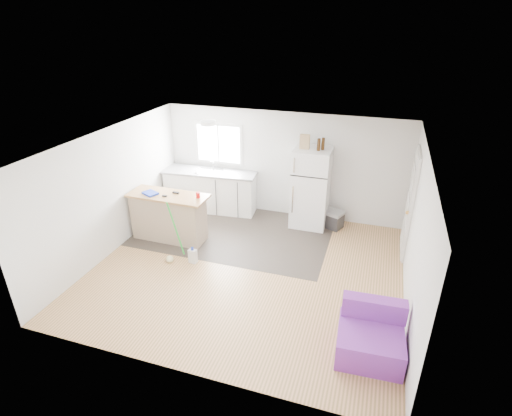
{
  "coord_description": "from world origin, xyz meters",
  "views": [
    {
      "loc": [
        2.05,
        -5.82,
        4.23
      ],
      "look_at": [
        -0.06,
        0.7,
        0.93
      ],
      "focal_mm": 28.0,
      "sensor_mm": 36.0,
      "label": 1
    }
  ],
  "objects_px": {
    "cardboard_box": "(305,142)",
    "bottle_left": "(319,145)",
    "cleaner_jug": "(193,256)",
    "peninsula": "(169,216)",
    "cooler": "(331,218)",
    "refrigerator": "(311,188)",
    "bottle_right": "(323,144)",
    "mop": "(172,251)",
    "purple_seat": "(370,337)",
    "blue_tray": "(150,193)",
    "red_cup": "(198,195)",
    "kitchen_cabinets": "(211,190)"
  },
  "relations": [
    {
      "from": "mop",
      "to": "purple_seat",
      "type": "bearing_deg",
      "value": -1.89
    },
    {
      "from": "bottle_left",
      "to": "cooler",
      "type": "bearing_deg",
      "value": 16.6
    },
    {
      "from": "purple_seat",
      "to": "cardboard_box",
      "type": "bearing_deg",
      "value": 113.27
    },
    {
      "from": "red_cup",
      "to": "blue_tray",
      "type": "xyz_separation_m",
      "value": [
        -1.0,
        -0.13,
        -0.04
      ]
    },
    {
      "from": "kitchen_cabinets",
      "to": "refrigerator",
      "type": "relative_size",
      "value": 1.28
    },
    {
      "from": "peninsula",
      "to": "cardboard_box",
      "type": "xyz_separation_m",
      "value": [
        2.46,
        1.48,
        1.4
      ]
    },
    {
      "from": "purple_seat",
      "to": "cleaner_jug",
      "type": "relative_size",
      "value": 2.79
    },
    {
      "from": "refrigerator",
      "to": "cardboard_box",
      "type": "distance_m",
      "value": 1.04
    },
    {
      "from": "purple_seat",
      "to": "red_cup",
      "type": "xyz_separation_m",
      "value": [
        -3.5,
        2.03,
        0.8
      ]
    },
    {
      "from": "refrigerator",
      "to": "cardboard_box",
      "type": "bearing_deg",
      "value": -166.04
    },
    {
      "from": "cooler",
      "to": "cardboard_box",
      "type": "bearing_deg",
      "value": -152.2
    },
    {
      "from": "peninsula",
      "to": "bottle_right",
      "type": "distance_m",
      "value": 3.49
    },
    {
      "from": "peninsula",
      "to": "blue_tray",
      "type": "bearing_deg",
      "value": -165.05
    },
    {
      "from": "purple_seat",
      "to": "red_cup",
      "type": "relative_size",
      "value": 7.65
    },
    {
      "from": "kitchen_cabinets",
      "to": "cooler",
      "type": "bearing_deg",
      "value": -5.44
    },
    {
      "from": "bottle_left",
      "to": "red_cup",
      "type": "bearing_deg",
      "value": -146.22
    },
    {
      "from": "cardboard_box",
      "to": "bottle_right",
      "type": "relative_size",
      "value": 1.2
    },
    {
      "from": "cardboard_box",
      "to": "bottle_left",
      "type": "xyz_separation_m",
      "value": [
        0.3,
        -0.04,
        -0.02
      ]
    },
    {
      "from": "cardboard_box",
      "to": "bottle_left",
      "type": "distance_m",
      "value": 0.3
    },
    {
      "from": "kitchen_cabinets",
      "to": "blue_tray",
      "type": "relative_size",
      "value": 7.46
    },
    {
      "from": "peninsula",
      "to": "bottle_left",
      "type": "bearing_deg",
      "value": 28.39
    },
    {
      "from": "cleaner_jug",
      "to": "peninsula",
      "type": "bearing_deg",
      "value": 148.55
    },
    {
      "from": "peninsula",
      "to": "blue_tray",
      "type": "height_order",
      "value": "blue_tray"
    },
    {
      "from": "mop",
      "to": "peninsula",
      "type": "bearing_deg",
      "value": 136.39
    },
    {
      "from": "kitchen_cabinets",
      "to": "bottle_left",
      "type": "distance_m",
      "value": 2.86
    },
    {
      "from": "cooler",
      "to": "red_cup",
      "type": "bearing_deg",
      "value": -126.87
    },
    {
      "from": "purple_seat",
      "to": "bottle_left",
      "type": "relative_size",
      "value": 3.67
    },
    {
      "from": "refrigerator",
      "to": "cleaner_jug",
      "type": "bearing_deg",
      "value": -128.83
    },
    {
      "from": "red_cup",
      "to": "bottle_right",
      "type": "distance_m",
      "value": 2.74
    },
    {
      "from": "cardboard_box",
      "to": "refrigerator",
      "type": "bearing_deg",
      "value": 14.06
    },
    {
      "from": "refrigerator",
      "to": "bottle_right",
      "type": "height_order",
      "value": "bottle_right"
    },
    {
      "from": "cooler",
      "to": "red_cup",
      "type": "distance_m",
      "value": 3.0
    },
    {
      "from": "red_cup",
      "to": "bottle_left",
      "type": "xyz_separation_m",
      "value": [
        2.09,
        1.39,
        0.81
      ]
    },
    {
      "from": "bottle_right",
      "to": "cardboard_box",
      "type": "bearing_deg",
      "value": -173.36
    },
    {
      "from": "purple_seat",
      "to": "cardboard_box",
      "type": "height_order",
      "value": "cardboard_box"
    },
    {
      "from": "cleaner_jug",
      "to": "mop",
      "type": "height_order",
      "value": "mop"
    },
    {
      "from": "kitchen_cabinets",
      "to": "cooler",
      "type": "height_order",
      "value": "kitchen_cabinets"
    },
    {
      "from": "cooler",
      "to": "peninsula",
      "type": "bearing_deg",
      "value": -132.01
    },
    {
      "from": "purple_seat",
      "to": "red_cup",
      "type": "height_order",
      "value": "red_cup"
    },
    {
      "from": "refrigerator",
      "to": "bottle_right",
      "type": "distance_m",
      "value": 1.02
    },
    {
      "from": "peninsula",
      "to": "purple_seat",
      "type": "relative_size",
      "value": 1.79
    },
    {
      "from": "kitchen_cabinets",
      "to": "bottle_left",
      "type": "height_order",
      "value": "bottle_left"
    },
    {
      "from": "bottle_left",
      "to": "cleaner_jug",
      "type": "bearing_deg",
      "value": -131.62
    },
    {
      "from": "red_cup",
      "to": "cardboard_box",
      "type": "height_order",
      "value": "cardboard_box"
    },
    {
      "from": "peninsula",
      "to": "blue_tray",
      "type": "xyz_separation_m",
      "value": [
        -0.32,
        -0.08,
        0.51
      ]
    },
    {
      "from": "purple_seat",
      "to": "red_cup",
      "type": "bearing_deg",
      "value": 146.83
    },
    {
      "from": "refrigerator",
      "to": "blue_tray",
      "type": "xyz_separation_m",
      "value": [
        -2.96,
        -1.6,
        0.14
      ]
    },
    {
      "from": "peninsula",
      "to": "cooler",
      "type": "bearing_deg",
      "value": 27.19
    },
    {
      "from": "purple_seat",
      "to": "bottle_right",
      "type": "relative_size",
      "value": 3.67
    },
    {
      "from": "cooler",
      "to": "blue_tray",
      "type": "xyz_separation_m",
      "value": [
        -3.45,
        -1.63,
        0.82
      ]
    }
  ]
}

